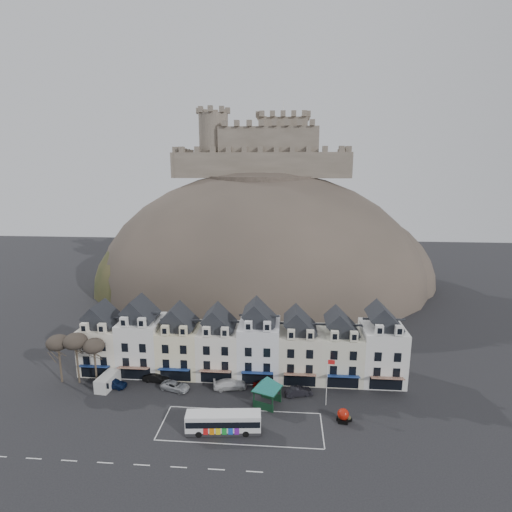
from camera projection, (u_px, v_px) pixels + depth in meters
The scene contains 21 objects.
ground at pixel (226, 431), 53.60m from camera, with size 300.00×300.00×0.00m, color black.
coach_bay_markings at pixel (241, 426), 54.66m from camera, with size 22.00×7.50×0.01m, color silver.
townhouse_terrace at pixel (240, 344), 68.01m from camera, with size 54.40×9.35×11.80m.
castle_hill at pixel (265, 285), 120.63m from camera, with size 100.00×76.00×68.00m.
castle at pixel (264, 150), 118.94m from camera, with size 50.20×22.20×22.00m.
tree_left_far at pixel (58, 343), 64.62m from camera, with size 3.61×3.61×8.24m.
tree_left_mid at pixel (75, 342), 64.31m from camera, with size 3.78×3.78×8.64m.
tree_left_near at pixel (94, 346), 64.23m from camera, with size 3.43×3.43×7.84m.
bus at pixel (223, 421), 53.17m from camera, with size 10.14×3.24×2.81m.
bus_shelter at pixel (267, 383), 58.90m from camera, with size 6.82×6.82×4.64m.
red_buoy at pixel (343, 415), 55.41m from camera, with size 1.60×1.60×1.98m.
flagpole at pixel (327, 379), 58.64m from camera, with size 1.10×0.18×7.58m.
white_van at pixel (108, 381), 64.24m from camera, with size 2.52×4.89×2.15m.
planter_west at pixel (348, 419), 55.60m from camera, with size 1.04×0.78×0.93m.
planter_east at pixel (340, 418), 55.67m from camera, with size 1.17×0.84×1.05m.
car_navy at pixel (113, 383), 64.24m from camera, with size 1.78×4.42×1.51m, color #0C193C.
car_black at pixel (156, 378), 65.99m from camera, with size 1.51×4.34×1.43m, color black.
car_silver at pixel (175, 386), 63.57m from camera, with size 2.18×4.66×1.32m, color #ACAFB4.
car_white at pixel (230, 384), 63.89m from camera, with size 2.16×5.31×1.54m, color white.
car_maroon at pixel (266, 384), 63.99m from camera, with size 1.66×4.13×1.41m, color #650805.
car_charcoal at pixel (299, 391), 61.91m from camera, with size 1.49×4.28×1.41m, color black.
Camera 1 is at (7.88, -46.86, 34.47)m, focal length 28.00 mm.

